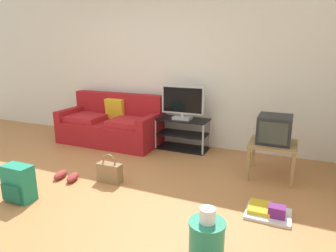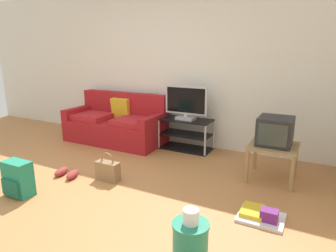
{
  "view_description": "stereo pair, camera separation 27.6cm",
  "coord_description": "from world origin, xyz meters",
  "px_view_note": "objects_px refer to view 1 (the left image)",
  "views": [
    {
      "loc": [
        2.27,
        -2.29,
        1.6
      ],
      "look_at": [
        0.71,
        1.29,
        0.6
      ],
      "focal_mm": 31.25,
      "sensor_mm": 36.0,
      "label": 1
    },
    {
      "loc": [
        2.52,
        -2.17,
        1.6
      ],
      "look_at": [
        0.71,
        1.29,
        0.6
      ],
      "focal_mm": 31.25,
      "sensor_mm": 36.0,
      "label": 2
    }
  ],
  "objects_px": {
    "crt_tv": "(274,129)",
    "handbag": "(110,172)",
    "floor_tray": "(268,212)",
    "side_table": "(273,147)",
    "sneakers_pair": "(67,176)",
    "couch": "(112,125)",
    "cleaning_bucket": "(207,235)",
    "tv_stand": "(183,134)",
    "flat_tv": "(183,103)",
    "backpack": "(19,183)"
  },
  "relations": [
    {
      "from": "side_table",
      "to": "sneakers_pair",
      "type": "height_order",
      "value": "side_table"
    },
    {
      "from": "crt_tv",
      "to": "sneakers_pair",
      "type": "xyz_separation_m",
      "value": [
        -2.4,
        -1.18,
        -0.59
      ]
    },
    {
      "from": "tv_stand",
      "to": "sneakers_pair",
      "type": "relative_size",
      "value": 2.3
    },
    {
      "from": "sneakers_pair",
      "to": "floor_tray",
      "type": "bearing_deg",
      "value": 3.32
    },
    {
      "from": "couch",
      "to": "flat_tv",
      "type": "height_order",
      "value": "flat_tv"
    },
    {
      "from": "floor_tray",
      "to": "side_table",
      "type": "bearing_deg",
      "value": 93.51
    },
    {
      "from": "crt_tv",
      "to": "handbag",
      "type": "xyz_separation_m",
      "value": [
        -1.84,
        -1.02,
        -0.51
      ]
    },
    {
      "from": "backpack",
      "to": "handbag",
      "type": "bearing_deg",
      "value": 27.16
    },
    {
      "from": "tv_stand",
      "to": "backpack",
      "type": "height_order",
      "value": "tv_stand"
    },
    {
      "from": "crt_tv",
      "to": "side_table",
      "type": "bearing_deg",
      "value": -90.0
    },
    {
      "from": "tv_stand",
      "to": "backpack",
      "type": "distance_m",
      "value": 2.58
    },
    {
      "from": "cleaning_bucket",
      "to": "tv_stand",
      "type": "bearing_deg",
      "value": 114.97
    },
    {
      "from": "side_table",
      "to": "floor_tray",
      "type": "distance_m",
      "value": 1.08
    },
    {
      "from": "crt_tv",
      "to": "sneakers_pair",
      "type": "height_order",
      "value": "crt_tv"
    },
    {
      "from": "handbag",
      "to": "sneakers_pair",
      "type": "relative_size",
      "value": 1.0
    },
    {
      "from": "floor_tray",
      "to": "backpack",
      "type": "bearing_deg",
      "value": -163.21
    },
    {
      "from": "flat_tv",
      "to": "backpack",
      "type": "relative_size",
      "value": 1.78
    },
    {
      "from": "tv_stand",
      "to": "cleaning_bucket",
      "type": "bearing_deg",
      "value": -65.03
    },
    {
      "from": "tv_stand",
      "to": "backpack",
      "type": "bearing_deg",
      "value": -113.26
    },
    {
      "from": "crt_tv",
      "to": "handbag",
      "type": "distance_m",
      "value": 2.16
    },
    {
      "from": "tv_stand",
      "to": "handbag",
      "type": "xyz_separation_m",
      "value": [
        -0.38,
        -1.58,
        -0.13
      ]
    },
    {
      "from": "backpack",
      "to": "sneakers_pair",
      "type": "bearing_deg",
      "value": 58.29
    },
    {
      "from": "backpack",
      "to": "sneakers_pair",
      "type": "height_order",
      "value": "backpack"
    },
    {
      "from": "crt_tv",
      "to": "handbag",
      "type": "relative_size",
      "value": 1.17
    },
    {
      "from": "couch",
      "to": "crt_tv",
      "type": "relative_size",
      "value": 4.11
    },
    {
      "from": "tv_stand",
      "to": "side_table",
      "type": "distance_m",
      "value": 1.58
    },
    {
      "from": "sneakers_pair",
      "to": "backpack",
      "type": "bearing_deg",
      "value": -98.01
    },
    {
      "from": "handbag",
      "to": "backpack",
      "type": "bearing_deg",
      "value": -129.14
    },
    {
      "from": "flat_tv",
      "to": "side_table",
      "type": "height_order",
      "value": "flat_tv"
    },
    {
      "from": "backpack",
      "to": "floor_tray",
      "type": "height_order",
      "value": "backpack"
    },
    {
      "from": "handbag",
      "to": "floor_tray",
      "type": "relative_size",
      "value": 0.84
    },
    {
      "from": "flat_tv",
      "to": "couch",
      "type": "bearing_deg",
      "value": -173.77
    },
    {
      "from": "backpack",
      "to": "crt_tv",
      "type": "bearing_deg",
      "value": 12.29
    },
    {
      "from": "crt_tv",
      "to": "backpack",
      "type": "bearing_deg",
      "value": -144.01
    },
    {
      "from": "tv_stand",
      "to": "sneakers_pair",
      "type": "bearing_deg",
      "value": -118.08
    },
    {
      "from": "tv_stand",
      "to": "floor_tray",
      "type": "relative_size",
      "value": 1.95
    },
    {
      "from": "floor_tray",
      "to": "tv_stand",
      "type": "bearing_deg",
      "value": 133.56
    },
    {
      "from": "couch",
      "to": "tv_stand",
      "type": "bearing_deg",
      "value": 7.21
    },
    {
      "from": "couch",
      "to": "sneakers_pair",
      "type": "height_order",
      "value": "couch"
    },
    {
      "from": "couch",
      "to": "crt_tv",
      "type": "xyz_separation_m",
      "value": [
        2.77,
        -0.4,
        0.32
      ]
    },
    {
      "from": "sneakers_pair",
      "to": "floor_tray",
      "type": "distance_m",
      "value": 2.46
    },
    {
      "from": "couch",
      "to": "flat_tv",
      "type": "distance_m",
      "value": 1.39
    },
    {
      "from": "side_table",
      "to": "cleaning_bucket",
      "type": "relative_size",
      "value": 1.41
    },
    {
      "from": "side_table",
      "to": "handbag",
      "type": "xyz_separation_m",
      "value": [
        -1.84,
        -1.0,
        -0.27
      ]
    },
    {
      "from": "flat_tv",
      "to": "sneakers_pair",
      "type": "height_order",
      "value": "flat_tv"
    },
    {
      "from": "side_table",
      "to": "backpack",
      "type": "bearing_deg",
      "value": -144.25
    },
    {
      "from": "couch",
      "to": "sneakers_pair",
      "type": "xyz_separation_m",
      "value": [
        0.37,
        -1.58,
        -0.27
      ]
    },
    {
      "from": "sneakers_pair",
      "to": "crt_tv",
      "type": "bearing_deg",
      "value": 26.19
    },
    {
      "from": "crt_tv",
      "to": "floor_tray",
      "type": "height_order",
      "value": "crt_tv"
    },
    {
      "from": "crt_tv",
      "to": "cleaning_bucket",
      "type": "height_order",
      "value": "crt_tv"
    }
  ]
}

